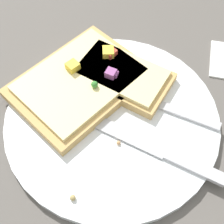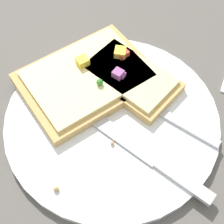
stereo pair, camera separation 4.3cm
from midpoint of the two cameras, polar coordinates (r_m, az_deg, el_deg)
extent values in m
plane|color=#56514C|center=(0.45, 2.73, -1.73)|extent=(4.00, 4.00, 0.00)
cylinder|color=white|center=(0.44, 2.77, -1.34)|extent=(0.30, 0.30, 0.01)
cube|color=#B7B7BC|center=(0.44, 14.15, -1.66)|extent=(0.13, 0.04, 0.01)
cube|color=#B7B7BC|center=(0.46, 4.05, 4.06)|extent=(0.06, 0.04, 0.01)
cube|color=#B7B7BC|center=(0.48, 0.70, 7.16)|extent=(0.03, 0.01, 0.00)
cube|color=#B7B7BC|center=(0.47, 0.20, 6.61)|extent=(0.03, 0.01, 0.00)
cube|color=#B7B7BC|center=(0.47, -0.31, 6.06)|extent=(0.03, 0.01, 0.00)
cube|color=#B7B7BC|center=(0.47, -0.83, 5.49)|extent=(0.03, 0.01, 0.00)
cube|color=#B7B7BC|center=(0.41, 16.02, -12.23)|extent=(0.08, 0.04, 0.01)
cube|color=#B7B7BC|center=(0.42, 3.71, -4.18)|extent=(0.13, 0.05, 0.00)
cube|color=tan|center=(0.46, -1.94, 5.88)|extent=(0.22, 0.23, 0.01)
cube|color=beige|center=(0.46, -1.98, 6.66)|extent=(0.19, 0.20, 0.01)
cube|color=yellow|center=(0.47, 4.14, 10.67)|extent=(0.02, 0.02, 0.01)
cube|color=yellow|center=(0.46, -2.76, 9.07)|extent=(0.02, 0.02, 0.01)
sphere|color=#388433|center=(0.44, 0.52, 5.27)|extent=(0.01, 0.01, 0.01)
cube|color=tan|center=(0.47, 5.75, 5.97)|extent=(0.16, 0.12, 0.01)
cube|color=beige|center=(0.46, 5.85, 6.75)|extent=(0.14, 0.11, 0.01)
cube|color=#934C8E|center=(0.45, 3.87, 6.81)|extent=(0.02, 0.02, 0.01)
cube|color=#D14733|center=(0.47, 4.51, 10.52)|extent=(0.02, 0.02, 0.01)
cube|color=#934C8E|center=(0.45, 4.38, 6.65)|extent=(0.01, 0.01, 0.01)
sphere|color=tan|center=(0.41, 3.03, -5.99)|extent=(0.01, 0.01, 0.01)
sphere|color=tan|center=(0.39, -7.04, -14.08)|extent=(0.01, 0.01, 0.01)
camera|label=1|loc=(0.02, -87.13, 4.50)|focal=50.00mm
camera|label=2|loc=(0.02, 92.87, -4.50)|focal=50.00mm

